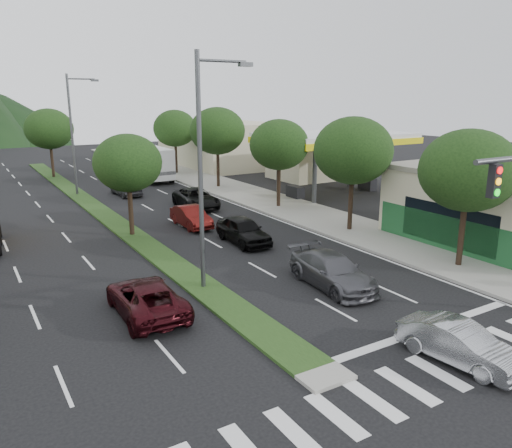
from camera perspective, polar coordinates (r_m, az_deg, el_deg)
ground at (r=16.11m, az=6.84°, el=-16.39°), size 160.00×160.00×0.00m
sidewalk_right at (r=42.38m, az=-0.63°, el=3.31°), size 5.00×90.00×0.15m
median at (r=40.57m, az=-18.26°, el=2.06°), size 1.60×56.00×0.12m
crosswalk at (r=14.84m, az=11.88°, el=-19.55°), size 19.00×2.20×0.01m
storefront_right at (r=32.14m, az=26.04°, el=1.76°), size 9.00×10.00×4.00m
gas_canopy at (r=43.07m, az=9.01°, el=9.46°), size 12.20×8.20×5.25m
bldg_right_far at (r=61.87m, az=-4.08°, el=9.14°), size 10.00×16.00×5.20m
tree_r_a at (r=25.66m, az=23.09°, el=5.64°), size 4.60×4.60×6.63m
tree_r_b at (r=30.94m, az=11.03°, el=8.23°), size 4.80×4.80×6.94m
tree_r_c at (r=37.26m, az=2.66°, el=9.03°), size 4.40×4.40×6.48m
tree_r_d at (r=45.83m, az=-4.44°, el=10.55°), size 5.00×5.00×7.17m
tree_r_e at (r=54.94m, az=-9.26°, el=10.74°), size 4.60×4.60×6.71m
tree_med_near at (r=30.30m, az=-14.45°, el=6.76°), size 4.00×4.00×6.02m
tree_med_far at (r=55.56m, az=-22.59°, el=10.00°), size 4.80×4.80×6.94m
streetlight_near at (r=20.95m, az=-5.91°, el=7.09°), size 2.60×0.25×10.00m
streetlight_mid at (r=44.75m, az=-20.08°, el=10.16°), size 2.60×0.25×10.00m
sedan_silver at (r=17.42m, az=22.22°, el=-12.51°), size 1.87×4.08×1.30m
suv_maroon at (r=19.89m, az=-12.44°, el=-8.23°), size 2.41×4.96×1.36m
car_queue_a at (r=28.61m, az=-1.46°, el=-0.73°), size 1.94×4.49×1.51m
car_queue_b at (r=22.41m, az=8.69°, el=-5.32°), size 2.38×5.11×1.45m
car_queue_c at (r=32.52m, az=-7.43°, el=0.84°), size 1.46×4.07×1.34m
car_queue_d at (r=38.02m, az=-6.86°, el=2.93°), size 2.84×5.43×1.46m
car_queue_e at (r=44.13m, az=-14.66°, el=4.15°), size 1.95×4.35×1.45m
motorhome at (r=51.92m, az=-12.19°, el=6.94°), size 2.88×8.71×3.32m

